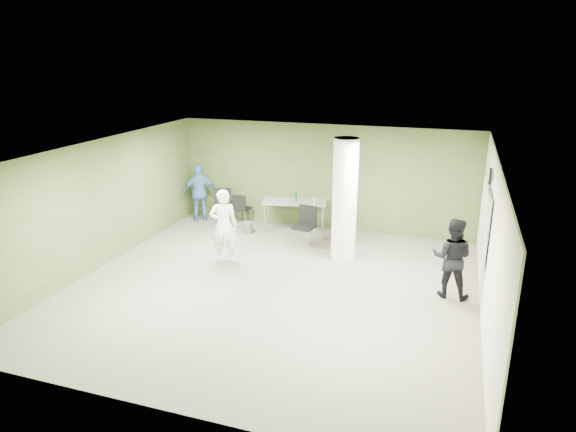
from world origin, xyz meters
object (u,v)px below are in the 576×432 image
(folding_table, at_px, (295,203))
(woman_white, at_px, (224,226))
(chair_back_left, at_px, (223,201))
(man_blue, at_px, (200,193))
(man_black, at_px, (452,258))

(folding_table, height_order, woman_white, woman_white)
(chair_back_left, relative_size, man_blue, 0.61)
(woman_white, bearing_deg, man_black, 156.67)
(chair_back_left, bearing_deg, man_black, 131.50)
(woman_white, bearing_deg, man_blue, -73.28)
(folding_table, relative_size, man_blue, 1.10)
(chair_back_left, xyz_separation_m, man_blue, (-0.62, -0.16, 0.23))
(woman_white, height_order, man_blue, woman_white)
(chair_back_left, bearing_deg, folding_table, 155.52)
(folding_table, bearing_deg, man_black, -45.90)
(folding_table, distance_m, chair_back_left, 2.12)
(woman_white, distance_m, man_black, 4.93)
(man_blue, bearing_deg, folding_table, 154.76)
(folding_table, xyz_separation_m, woman_white, (-0.85, -2.59, 0.09))
(folding_table, height_order, man_black, man_black)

